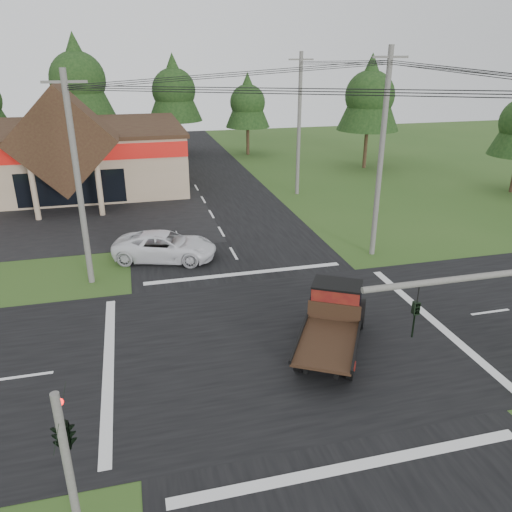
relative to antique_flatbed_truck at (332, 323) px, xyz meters
name	(u,v)px	position (x,y,z in m)	size (l,w,h in m)	color
ground	(283,341)	(-1.68, 1.05, -1.23)	(120.00, 120.00, 0.00)	#2F4F1C
road_ns	(283,341)	(-1.68, 1.05, -1.22)	(12.00, 120.00, 0.02)	black
road_ew	(283,341)	(-1.68, 1.05, -1.22)	(120.00, 12.00, 0.02)	black
parking_apron	(10,225)	(-15.68, 20.05, -1.21)	(28.00, 14.00, 0.02)	black
cvs_building	(6,157)	(-17.38, 30.62, 1.55)	(30.40, 18.20, 9.19)	tan
traffic_signal_corner	(61,421)	(-9.18, -6.27, 2.30)	(0.53, 2.48, 4.40)	#595651
utility_pole_nw	(78,181)	(-9.68, 9.05, 4.16)	(2.00, 0.30, 10.50)	#595651
utility_pole_ne	(381,155)	(6.32, 9.05, 4.66)	(2.00, 0.30, 11.50)	#595651
utility_pole_n	(299,124)	(6.32, 23.05, 4.51)	(2.00, 0.30, 11.20)	#595651
tree_row_c	(77,77)	(-11.68, 42.05, 7.49)	(7.28, 7.28, 13.13)	#332316
tree_row_d	(174,88)	(-1.68, 43.05, 6.15)	(6.16, 6.16, 11.11)	#332316
tree_row_e	(248,101)	(6.32, 41.05, 4.81)	(5.04, 5.04, 9.09)	#332316
tree_side_ne	(370,93)	(16.32, 31.05, 6.15)	(6.16, 6.16, 11.11)	#332316
antique_flatbed_truck	(332,323)	(0.00, 0.00, 0.00)	(2.24, 5.87, 2.45)	#570C11
white_pickup	(165,246)	(-5.65, 11.18, -0.42)	(2.68, 5.81, 1.61)	white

